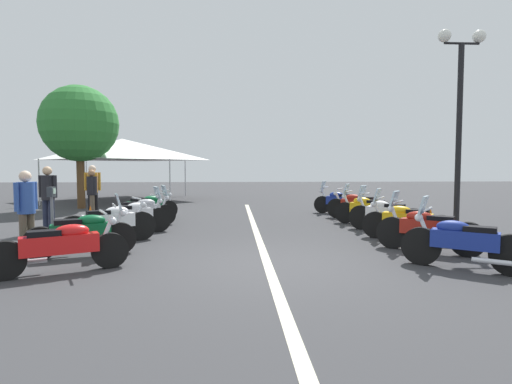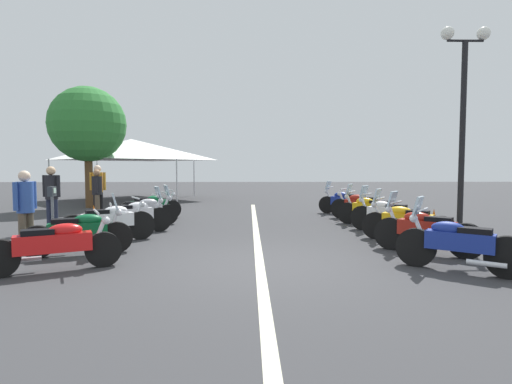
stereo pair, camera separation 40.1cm
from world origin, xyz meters
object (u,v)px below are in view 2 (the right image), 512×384
Objects in this scene: bystander_1 at (52,193)px; motorcycle_left_row_5 at (150,206)px; bystander_2 at (98,187)px; bystander_4 at (97,190)px; motorcycle_right_row_4 at (370,209)px; motorcycle_right_row_6 at (345,202)px; motorcycle_right_row_3 at (387,215)px; motorcycle_left_row_3 at (132,216)px; motorcycle_right_row_5 at (362,206)px; street_lamp_twin_globe at (464,95)px; roadside_tree_0 at (88,125)px; traffic_cone_1 at (94,216)px; parking_meter at (52,204)px; motorcycle_left_row_2 at (109,222)px; motorcycle_right_row_0 at (457,243)px; traffic_cone_0 at (434,221)px; motorcycle_left_row_1 at (80,232)px; motorcycle_right_row_2 at (406,222)px; event_tent at (131,150)px; motorcycle_right_row_1 at (425,230)px; motorcycle_left_row_4 at (143,210)px; bystander_3 at (25,205)px; motorcycle_left_row_0 at (55,245)px.

motorcycle_left_row_5 is at bearing 152.41° from bystander_1.
bystander_2 is 1.09× the size of bystander_4.
motorcycle_right_row_4 is 2.74m from motorcycle_right_row_6.
motorcycle_right_row_6 is at bearing -48.88° from motorcycle_right_row_3.
motorcycle_left_row_3 is 6.65m from motorcycle_right_row_3.
bystander_2 reaches higher than motorcycle_right_row_5.
street_lamp_twin_globe reaches higher than roadside_tree_0.
traffic_cone_1 is at bearing 79.37° from street_lamp_twin_globe.
traffic_cone_1 is (2.87, 0.19, -0.61)m from parking_meter.
street_lamp_twin_globe is (0.84, -8.55, 3.04)m from motorcycle_left_row_2.
motorcycle_right_row_6 reaches higher than motorcycle_left_row_5.
traffic_cone_0 is (4.09, -1.52, -0.18)m from motorcycle_right_row_0.
motorcycle_left_row_1 is at bearing 108.24° from traffic_cone_0.
motorcycle_left_row_1 is 7.03m from motorcycle_right_row_2.
traffic_cone_1 is 0.35× the size of bystander_1.
traffic_cone_0 is (0.11, -1.30, -0.18)m from motorcycle_right_row_3.
bystander_4 is (2.56, -0.24, -0.07)m from bystander_1.
motorcycle_left_row_1 reaches higher than traffic_cone_1.
bystander_2 is at bearing -171.76° from event_tent.
street_lamp_twin_globe is (2.18, -1.86, 3.03)m from motorcycle_right_row_1.
bystander_1 is 0.27× the size of event_tent.
motorcycle_left_row_5 reaches higher than traffic_cone_0.
event_tent reaches higher than motorcycle_left_row_4.
bystander_3 is 9.72m from roadside_tree_0.
bystander_4 is (1.62, 1.94, 0.50)m from motorcycle_left_row_4.
bystander_4 reaches higher than motorcycle_right_row_4.
motorcycle_right_row_3 is (1.26, -6.83, 0.01)m from motorcycle_left_row_2.
traffic_cone_1 is at bearing 40.26° from motorcycle_right_row_5.
bystander_1 is at bearing -166.64° from roadside_tree_0.
bystander_4 is (6.90, 8.44, 0.48)m from motorcycle_right_row_0.
bystander_1 is (-1.08, 0.69, 0.73)m from traffic_cone_1.
motorcycle_right_row_3 is (-1.29, -6.72, 0.02)m from motorcycle_left_row_4.
motorcycle_right_row_3 is at bearing 0.25° from motorcycle_left_row_1.
motorcycle_right_row_1 is 3.08m from traffic_cone_0.
roadside_tree_0 is at bearing 82.26° from motorcycle_left_row_0.
traffic_cone_1 is at bearing 109.14° from motorcycle_left_row_3.
motorcycle_right_row_3 reaches higher than motorcycle_left_row_1.
motorcycle_left_row_5 is 1.05× the size of bystander_2.
traffic_cone_1 is at bearing 161.35° from bystander_1.
motorcycle_right_row_0 is 0.33× the size of street_lamp_twin_globe.
street_lamp_twin_globe reaches higher than motorcycle_left_row_2.
bystander_4 is 4.85m from roadside_tree_0.
motorcycle_right_row_4 is 0.96× the size of motorcycle_right_row_5.
motorcycle_left_row_2 is 7.16m from motorcycle_right_row_0.
bystander_2 reaches higher than motorcycle_right_row_3.
motorcycle_left_row_4 is 6.84m from motorcycle_right_row_3.
bystander_3 reaches higher than motorcycle_left_row_5.
motorcycle_right_row_2 is at bearing 60.66° from bystander_2.
motorcycle_left_row_4 reaches higher than motorcycle_left_row_2.
bystander_4 is at bearing -171.66° from event_tent.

